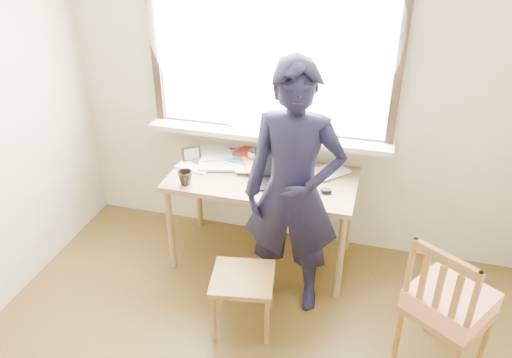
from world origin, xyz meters
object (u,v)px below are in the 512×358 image
(desk, at_px, (262,186))
(laptop, at_px, (276,175))
(person, at_px, (293,193))
(side_chair, at_px, (448,304))
(mug_white, at_px, (255,156))
(work_chair, at_px, (243,284))
(mug_dark, at_px, (185,178))

(desk, bearing_deg, laptop, -17.69)
(laptop, relative_size, person, 0.20)
(laptop, relative_size, side_chair, 0.38)
(mug_white, height_order, work_chair, mug_white)
(laptop, xyz_separation_m, mug_white, (-0.23, 0.26, -0.01))
(mug_dark, relative_size, side_chair, 0.12)
(work_chair, bearing_deg, laptop, 86.02)
(desk, xyz_separation_m, mug_white, (-0.12, 0.23, 0.12))
(mug_white, bearing_deg, mug_dark, -129.30)
(mug_dark, bearing_deg, mug_white, 50.70)
(desk, height_order, person, person)
(work_chair, bearing_deg, mug_white, 100.68)
(mug_white, xyz_separation_m, work_chair, (0.18, -0.94, -0.43))
(side_chair, relative_size, person, 0.53)
(desk, relative_size, person, 0.78)
(desk, bearing_deg, side_chair, -29.58)
(side_chair, height_order, person, person)
(desk, height_order, mug_dark, mug_dark)
(mug_dark, xyz_separation_m, work_chair, (0.56, -0.48, -0.43))
(desk, height_order, laptop, laptop)
(laptop, height_order, mug_white, laptop)
(laptop, xyz_separation_m, mug_dark, (-0.60, -0.20, -0.00))
(mug_white, bearing_deg, person, -55.68)
(laptop, bearing_deg, mug_dark, -161.36)
(desk, xyz_separation_m, person, (0.30, -0.39, 0.21))
(mug_white, bearing_deg, work_chair, -79.32)
(laptop, height_order, work_chair, laptop)
(desk, distance_m, mug_white, 0.28)
(mug_white, bearing_deg, desk, -62.13)
(work_chair, xyz_separation_m, person, (0.24, 0.33, 0.52))
(mug_dark, distance_m, side_chair, 1.86)
(work_chair, distance_m, person, 0.66)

